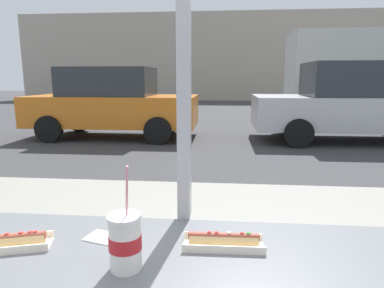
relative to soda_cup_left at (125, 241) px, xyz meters
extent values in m
plane|color=#38383A|center=(0.13, 8.33, -1.02)|extent=(60.00, 60.00, 0.00)
cube|color=gray|center=(0.13, 1.93, -0.95)|extent=(16.00, 2.80, 0.15)
cube|color=#404245|center=(0.13, 0.36, -0.10)|extent=(2.18, 0.02, 0.02)
cube|color=#9E9EA3|center=(0.13, 0.41, 0.61)|extent=(0.05, 0.08, 1.41)
cube|color=#A89E8E|center=(0.13, 22.90, 1.88)|extent=(28.00, 1.20, 5.81)
cylinder|color=silver|center=(0.00, 0.00, -0.01)|extent=(0.10, 0.10, 0.16)
cylinder|color=red|center=(0.00, 0.00, 0.00)|extent=(0.10, 0.10, 0.04)
cylinder|color=black|center=(0.00, 0.00, 0.07)|extent=(0.09, 0.09, 0.01)
cylinder|color=white|center=(0.00, 0.00, 0.08)|extent=(0.10, 0.10, 0.01)
cylinder|color=pink|center=(0.01, -0.01, 0.14)|extent=(0.03, 0.04, 0.20)
cube|color=beige|center=(0.29, 0.16, -0.09)|extent=(0.28, 0.10, 0.01)
cube|color=beige|center=(0.29, 0.11, -0.07)|extent=(0.28, 0.01, 0.03)
cube|color=beige|center=(0.29, 0.21, -0.07)|extent=(0.28, 0.01, 0.03)
cylinder|color=tan|center=(0.29, 0.16, -0.06)|extent=(0.23, 0.05, 0.04)
cylinder|color=brown|center=(0.29, 0.16, -0.05)|extent=(0.24, 0.03, 0.03)
cube|color=beige|center=(0.31, 0.16, -0.04)|extent=(0.01, 0.01, 0.01)
cube|color=red|center=(0.36, 0.16, -0.04)|extent=(0.01, 0.01, 0.01)
cube|color=red|center=(0.27, 0.16, -0.04)|extent=(0.01, 0.01, 0.01)
cube|color=#337A2D|center=(0.38, 0.16, -0.04)|extent=(0.01, 0.01, 0.01)
cube|color=red|center=(0.24, 0.16, -0.04)|extent=(0.01, 0.01, 0.01)
cube|color=beige|center=(-0.42, 0.09, -0.09)|extent=(0.27, 0.17, 0.01)
cube|color=beige|center=(-0.41, 0.04, -0.07)|extent=(0.25, 0.08, 0.03)
cube|color=beige|center=(-0.44, 0.13, -0.07)|extent=(0.25, 0.08, 0.03)
cylinder|color=tan|center=(-0.42, 0.09, -0.06)|extent=(0.22, 0.10, 0.04)
cylinder|color=#9E4733|center=(-0.42, 0.09, -0.05)|extent=(0.22, 0.09, 0.03)
cube|color=red|center=(-0.35, 0.11, -0.04)|extent=(0.02, 0.01, 0.01)
cube|color=red|center=(-0.36, 0.11, -0.04)|extent=(0.01, 0.01, 0.01)
cube|color=red|center=(-0.43, 0.08, -0.04)|extent=(0.01, 0.01, 0.01)
cube|color=red|center=(-0.39, 0.10, -0.04)|extent=(0.01, 0.01, 0.01)
cube|color=white|center=(-0.14, 0.19, -0.09)|extent=(0.14, 0.12, 0.00)
cube|color=orange|center=(-2.49, 7.49, -0.33)|extent=(4.21, 1.73, 0.75)
cube|color=#282D33|center=(-2.59, 7.49, 0.39)|extent=(2.19, 1.52, 0.70)
cylinder|color=black|center=(-1.19, 8.35, -0.70)|extent=(0.64, 0.18, 0.64)
cylinder|color=black|center=(-1.19, 6.62, -0.70)|extent=(0.64, 0.18, 0.64)
cylinder|color=black|center=(-3.80, 8.35, -0.70)|extent=(0.64, 0.18, 0.64)
cylinder|color=black|center=(-3.80, 6.62, -0.70)|extent=(0.64, 0.18, 0.64)
cube|color=#BCBCC1|center=(3.39, 7.49, -0.32)|extent=(4.69, 1.89, 0.76)
cube|color=#282D33|center=(3.48, 7.49, 0.45)|extent=(2.44, 1.66, 0.79)
cylinder|color=black|center=(1.94, 8.43, -0.70)|extent=(0.64, 0.18, 0.64)
cylinder|color=black|center=(1.94, 6.54, -0.70)|extent=(0.64, 0.18, 0.64)
cube|color=beige|center=(5.04, 12.37, 0.78)|extent=(4.56, 2.20, 2.71)
cylinder|color=black|center=(4.27, 13.47, -0.57)|extent=(0.90, 0.24, 0.90)
cylinder|color=black|center=(4.27, 11.27, -0.57)|extent=(0.90, 0.24, 0.90)
camera|label=1|loc=(0.28, -0.91, 0.48)|focal=31.62mm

